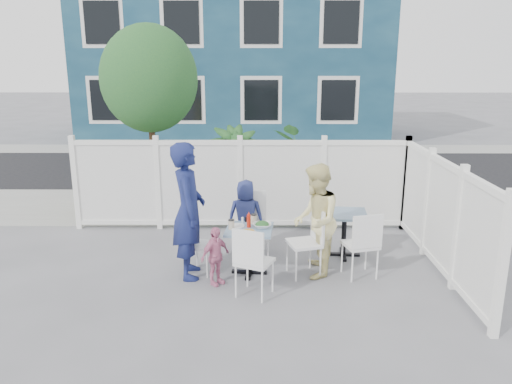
{
  "coord_description": "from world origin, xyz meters",
  "views": [
    {
      "loc": [
        0.43,
        -6.09,
        2.95
      ],
      "look_at": [
        0.39,
        0.87,
        1.09
      ],
      "focal_mm": 35.0,
      "sensor_mm": 36.0,
      "label": 1
    }
  ],
  "objects_px": {
    "spare_table": "(344,223)",
    "main_table": "(249,239)",
    "woman": "(316,221)",
    "toddler": "(215,256)",
    "chair_right": "(310,237)",
    "utility_cabinet": "(126,176)",
    "chair_near": "(252,258)",
    "chair_left": "(197,239)",
    "chair_back": "(253,218)",
    "man": "(189,211)",
    "boy": "(246,216)"
  },
  "relations": [
    {
      "from": "utility_cabinet",
      "to": "woman",
      "type": "height_order",
      "value": "woman"
    },
    {
      "from": "utility_cabinet",
      "to": "chair_near",
      "type": "xyz_separation_m",
      "value": [
        2.68,
        -4.27,
        -0.05
      ]
    },
    {
      "from": "man",
      "to": "toddler",
      "type": "bearing_deg",
      "value": -134.81
    },
    {
      "from": "chair_near",
      "to": "man",
      "type": "relative_size",
      "value": 0.49
    },
    {
      "from": "woman",
      "to": "toddler",
      "type": "distance_m",
      "value": 1.46
    },
    {
      "from": "main_table",
      "to": "chair_back",
      "type": "distance_m",
      "value": 0.8
    },
    {
      "from": "man",
      "to": "chair_left",
      "type": "bearing_deg",
      "value": -38.78
    },
    {
      "from": "chair_left",
      "to": "man",
      "type": "height_order",
      "value": "man"
    },
    {
      "from": "woman",
      "to": "chair_back",
      "type": "bearing_deg",
      "value": -127.26
    },
    {
      "from": "chair_right",
      "to": "utility_cabinet",
      "type": "bearing_deg",
      "value": 28.37
    },
    {
      "from": "chair_right",
      "to": "toddler",
      "type": "distance_m",
      "value": 1.34
    },
    {
      "from": "spare_table",
      "to": "main_table",
      "type": "bearing_deg",
      "value": -155.01
    },
    {
      "from": "toddler",
      "to": "chair_near",
      "type": "bearing_deg",
      "value": -84.46
    },
    {
      "from": "utility_cabinet",
      "to": "chair_left",
      "type": "height_order",
      "value": "utility_cabinet"
    },
    {
      "from": "chair_back",
      "to": "chair_near",
      "type": "bearing_deg",
      "value": 80.82
    },
    {
      "from": "chair_near",
      "to": "woman",
      "type": "xyz_separation_m",
      "value": [
        0.87,
        0.71,
        0.25
      ]
    },
    {
      "from": "woman",
      "to": "boy",
      "type": "height_order",
      "value": "woman"
    },
    {
      "from": "chair_right",
      "to": "man",
      "type": "relative_size",
      "value": 0.51
    },
    {
      "from": "chair_left",
      "to": "toddler",
      "type": "relative_size",
      "value": 1.04
    },
    {
      "from": "spare_table",
      "to": "chair_near",
      "type": "distance_m",
      "value": 1.98
    },
    {
      "from": "chair_right",
      "to": "chair_near",
      "type": "distance_m",
      "value": 1.07
    },
    {
      "from": "utility_cabinet",
      "to": "woman",
      "type": "xyz_separation_m",
      "value": [
        3.55,
        -3.56,
        0.2
      ]
    },
    {
      "from": "utility_cabinet",
      "to": "main_table",
      "type": "distance_m",
      "value": 4.41
    },
    {
      "from": "spare_table",
      "to": "man",
      "type": "relative_size",
      "value": 0.38
    },
    {
      "from": "chair_right",
      "to": "toddler",
      "type": "height_order",
      "value": "chair_right"
    },
    {
      "from": "spare_table",
      "to": "chair_left",
      "type": "bearing_deg",
      "value": -164.62
    },
    {
      "from": "chair_near",
      "to": "toddler",
      "type": "bearing_deg",
      "value": 166.24
    },
    {
      "from": "spare_table",
      "to": "boy",
      "type": "bearing_deg",
      "value": 172.83
    },
    {
      "from": "woman",
      "to": "utility_cabinet",
      "type": "bearing_deg",
      "value": -128.75
    },
    {
      "from": "chair_back",
      "to": "chair_near",
      "type": "distance_m",
      "value": 1.54
    },
    {
      "from": "chair_near",
      "to": "toddler",
      "type": "relative_size",
      "value": 1.16
    },
    {
      "from": "spare_table",
      "to": "man",
      "type": "distance_m",
      "value": 2.42
    },
    {
      "from": "spare_table",
      "to": "chair_right",
      "type": "distance_m",
      "value": 0.91
    },
    {
      "from": "woman",
      "to": "man",
      "type": "bearing_deg",
      "value": -82.48
    },
    {
      "from": "chair_back",
      "to": "toddler",
      "type": "xyz_separation_m",
      "value": [
        -0.5,
        -1.15,
        -0.16
      ]
    },
    {
      "from": "chair_back",
      "to": "chair_right",
      "type": "bearing_deg",
      "value": 125.04
    },
    {
      "from": "chair_near",
      "to": "chair_right",
      "type": "bearing_deg",
      "value": 66.05
    },
    {
      "from": "utility_cabinet",
      "to": "chair_left",
      "type": "bearing_deg",
      "value": -69.37
    },
    {
      "from": "chair_left",
      "to": "chair_right",
      "type": "height_order",
      "value": "chair_right"
    },
    {
      "from": "chair_back",
      "to": "chair_near",
      "type": "xyz_separation_m",
      "value": [
        -0.0,
        -1.54,
        -0.02
      ]
    },
    {
      "from": "boy",
      "to": "utility_cabinet",
      "type": "bearing_deg",
      "value": -43.23
    },
    {
      "from": "main_table",
      "to": "toddler",
      "type": "xyz_separation_m",
      "value": [
        -0.45,
        -0.35,
        -0.12
      ]
    },
    {
      "from": "woman",
      "to": "chair_near",
      "type": "bearing_deg",
      "value": -44.35
    },
    {
      "from": "chair_right",
      "to": "main_table",
      "type": "bearing_deg",
      "value": 72.75
    },
    {
      "from": "chair_right",
      "to": "woman",
      "type": "height_order",
      "value": "woman"
    },
    {
      "from": "utility_cabinet",
      "to": "chair_left",
      "type": "xyz_separation_m",
      "value": [
        1.89,
        -3.46,
        -0.11
      ]
    },
    {
      "from": "utility_cabinet",
      "to": "chair_right",
      "type": "height_order",
      "value": "utility_cabinet"
    },
    {
      "from": "main_table",
      "to": "chair_left",
      "type": "bearing_deg",
      "value": 174.66
    },
    {
      "from": "main_table",
      "to": "chair_right",
      "type": "relative_size",
      "value": 0.72
    },
    {
      "from": "boy",
      "to": "woman",
      "type": "bearing_deg",
      "value": 141.09
    }
  ]
}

